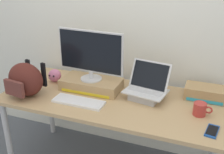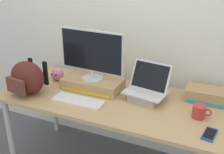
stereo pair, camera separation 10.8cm
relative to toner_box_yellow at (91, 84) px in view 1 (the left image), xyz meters
name	(u,v)px [view 1 (the left image)]	position (x,y,z in m)	size (l,w,h in m)	color
back_wall	(132,17)	(0.22, 0.40, 0.51)	(7.00, 0.10, 2.60)	silver
desk	(112,105)	(0.22, -0.09, -0.11)	(1.78, 0.78, 0.74)	tan
toner_box_yellow	(91,84)	(0.00, 0.00, 0.00)	(0.51, 0.26, 0.09)	tan
desktop_monitor	(90,54)	(0.00, 0.00, 0.27)	(0.58, 0.18, 0.42)	silver
open_laptop	(146,91)	(0.48, 0.00, 0.01)	(0.35, 0.29, 0.28)	#ADADB2
external_keyboard	(79,102)	(0.01, -0.27, -0.03)	(0.41, 0.14, 0.02)	white
messenger_backpack	(25,80)	(-0.45, -0.29, 0.09)	(0.34, 0.29, 0.27)	#4C1E19
coffee_mug	(200,109)	(0.90, -0.12, 0.00)	(0.13, 0.09, 0.09)	#B2332D
cell_phone	(212,131)	(1.00, -0.31, -0.04)	(0.09, 0.16, 0.01)	#19479E
plush_toy	(55,75)	(-0.38, 0.03, 0.01)	(0.12, 0.12, 0.12)	#CC7099
toner_box_cyan	(206,93)	(0.92, 0.16, 0.00)	(0.32, 0.18, 0.10)	#A88456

